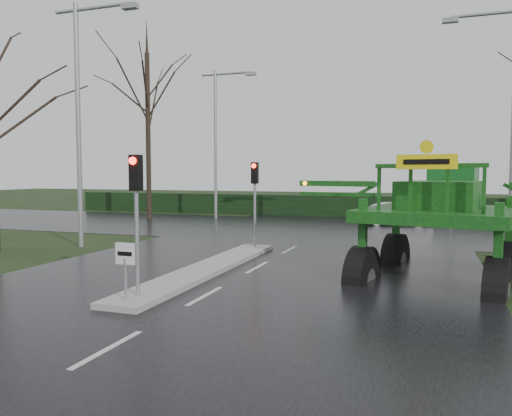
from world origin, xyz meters
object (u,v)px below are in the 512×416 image
(street_light_left_far, at_px, (220,130))
(white_sedan, at_px, (396,225))
(traffic_signal_near, at_px, (136,194))
(keep_left_sign, at_px, (125,262))
(street_light_right, at_px, (506,103))
(traffic_signal_mid, at_px, (255,186))
(street_light_left_near, at_px, (84,102))
(traffic_signal_far, at_px, (452,182))
(crop_sprayer, at_px, (366,199))

(street_light_left_far, xyz_separation_m, white_sedan, (11.63, -0.70, -5.99))
(white_sedan, bearing_deg, traffic_signal_near, 153.18)
(keep_left_sign, distance_m, street_light_right, 17.23)
(keep_left_sign, bearing_deg, traffic_signal_mid, 90.00)
(traffic_signal_near, height_order, street_light_right, street_light_right)
(traffic_signal_mid, relative_size, street_light_left_far, 0.35)
(keep_left_sign, relative_size, street_light_left_near, 0.14)
(traffic_signal_far, distance_m, street_light_left_far, 15.08)
(street_light_right, relative_size, street_light_left_far, 1.00)
(keep_left_sign, distance_m, street_light_left_near, 11.32)
(traffic_signal_far, distance_m, street_light_left_near, 20.58)
(traffic_signal_mid, bearing_deg, keep_left_sign, -90.00)
(street_light_left_near, bearing_deg, white_sedan, 48.84)
(crop_sprayer, bearing_deg, traffic_signal_near, -124.89)
(traffic_signal_mid, distance_m, street_light_left_far, 14.68)
(keep_left_sign, bearing_deg, street_light_left_far, 107.78)
(keep_left_sign, distance_m, traffic_signal_near, 1.61)
(keep_left_sign, height_order, crop_sprayer, crop_sprayer)
(street_light_left_near, xyz_separation_m, street_light_right, (16.39, 6.00, 0.00))
(street_light_right, xyz_separation_m, white_sedan, (-4.76, 7.30, -5.99))
(traffic_signal_far, height_order, white_sedan, traffic_signal_far)
(traffic_signal_mid, height_order, street_light_left_near, street_light_left_near)
(white_sedan, bearing_deg, keep_left_sign, 153.48)
(traffic_signal_far, bearing_deg, street_light_right, 101.95)
(traffic_signal_far, relative_size, white_sedan, 0.87)
(crop_sprayer, xyz_separation_m, white_sedan, (-0.08, 15.76, -2.34))
(traffic_signal_near, relative_size, traffic_signal_mid, 1.00)
(keep_left_sign, xyz_separation_m, white_sedan, (4.74, 20.81, -1.06))
(street_light_left_near, relative_size, crop_sprayer, 1.15)
(keep_left_sign, xyz_separation_m, street_light_right, (9.49, 13.50, 4.93))
(traffic_signal_near, xyz_separation_m, white_sedan, (4.74, 20.31, -2.59))
(traffic_signal_far, xyz_separation_m, street_light_left_far, (-14.69, -0.01, 3.40))
(white_sedan, bearing_deg, traffic_signal_far, -90.76)
(street_light_left_near, bearing_deg, traffic_signal_near, -45.47)
(white_sedan, bearing_deg, street_light_left_far, 72.88)
(keep_left_sign, distance_m, traffic_signal_far, 22.93)
(street_light_right, xyz_separation_m, street_light_left_far, (-16.39, 8.00, 0.00))
(traffic_signal_mid, bearing_deg, street_light_right, 25.40)
(traffic_signal_far, bearing_deg, crop_sprayer, 79.72)
(traffic_signal_far, xyz_separation_m, white_sedan, (-3.06, -0.70, -2.59))
(traffic_signal_near, bearing_deg, crop_sprayer, 43.40)
(crop_sprayer, height_order, white_sedan, crop_sprayer)
(street_light_left_near, xyz_separation_m, crop_sprayer, (11.71, -2.46, -3.65))
(keep_left_sign, bearing_deg, street_light_left_near, 132.59)
(traffic_signal_far, bearing_deg, street_light_left_near, 43.63)
(traffic_signal_near, xyz_separation_m, traffic_signal_mid, (0.00, 8.50, 0.00))
(street_light_left_near, distance_m, street_light_left_far, 14.00)
(traffic_signal_mid, bearing_deg, street_light_left_near, -167.79)
(traffic_signal_far, bearing_deg, white_sedan, 12.94)
(street_light_left_near, bearing_deg, street_light_right, 20.11)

